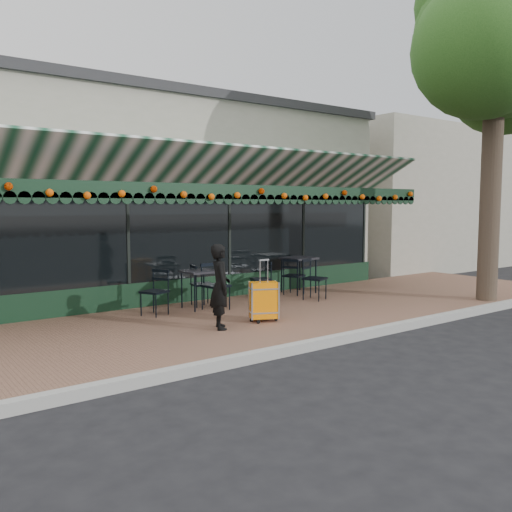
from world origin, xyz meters
TOP-DOWN VIEW (x-y plane):
  - ground at (0.00, 0.00)m, footprint 80.00×80.00m
  - sidewalk at (0.00, 2.00)m, footprint 18.00×4.00m
  - curb at (0.00, -0.08)m, footprint 18.00×0.16m
  - restaurant_building at (0.00, 7.84)m, footprint 12.00×9.60m
  - neighbor_building_right at (13.00, 8.00)m, footprint 12.00×8.00m
  - woman at (-0.50, 1.41)m, footprint 0.52×0.61m
  - suitcase at (0.43, 1.42)m, footprint 0.55×0.44m
  - cafe_table_a at (3.01, 3.45)m, footprint 0.68×0.68m
  - cafe_table_b at (0.14, 3.16)m, footprint 0.62×0.62m
  - chair_a_left at (1.83, 3.36)m, footprint 0.52×0.52m
  - chair_a_right at (2.74, 3.30)m, footprint 0.57×0.57m
  - chair_a_front at (2.67, 2.52)m, footprint 0.59×0.59m
  - chair_b_left at (-0.89, 3.07)m, footprint 0.57×0.57m
  - chair_b_right at (0.33, 3.38)m, footprint 0.52×0.52m
  - chair_b_front at (0.32, 2.84)m, footprint 0.52×0.52m
  - street_tree at (5.95, 0.38)m, footprint 3.96×3.42m

SIDE VIEW (x-z plane):
  - ground at x=0.00m, z-range 0.00..0.00m
  - sidewalk at x=0.00m, z-range 0.00..0.15m
  - curb at x=0.00m, z-range 0.00..0.15m
  - suitcase at x=0.43m, z-range -0.03..1.07m
  - chair_a_left at x=1.83m, z-range 0.15..0.98m
  - chair_a_right at x=2.74m, z-range 0.15..1.01m
  - chair_b_right at x=0.33m, z-range 0.15..1.01m
  - chair_b_left at x=-0.89m, z-range 0.15..1.02m
  - chair_a_front at x=2.67m, z-range 0.15..1.06m
  - chair_b_front at x=0.32m, z-range 0.15..1.08m
  - cafe_table_b at x=0.14m, z-range 0.45..1.22m
  - woman at x=-0.50m, z-range 0.15..1.57m
  - cafe_table_a at x=3.01m, z-range 0.48..1.32m
  - restaurant_building at x=0.00m, z-range 0.02..4.52m
  - neighbor_building_right at x=13.00m, z-range 0.00..4.80m
  - street_tree at x=5.95m, z-range 1.84..9.12m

